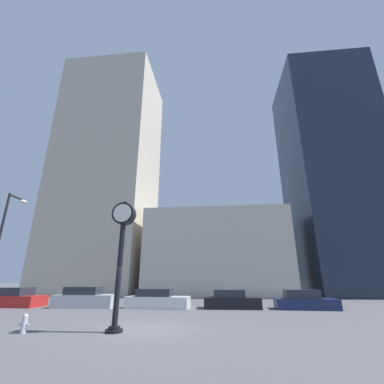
{
  "coord_description": "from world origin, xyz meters",
  "views": [
    {
      "loc": [
        3.36,
        -11.89,
        2.04
      ],
      "look_at": [
        0.9,
        10.8,
        9.73
      ],
      "focal_mm": 24.0,
      "sensor_mm": 36.0,
      "label": 1
    }
  ],
  "objects_px": {
    "car_navy": "(304,301)",
    "fire_hydrant_near": "(24,323)",
    "car_black": "(231,300)",
    "street_lamp_left": "(5,233)",
    "car_white": "(157,300)",
    "car_silver": "(86,298)",
    "street_clock": "(122,241)",
    "car_red": "(15,298)"
  },
  "relations": [
    {
      "from": "car_navy",
      "to": "fire_hydrant_near",
      "type": "distance_m",
      "value": 16.64
    },
    {
      "from": "car_black",
      "to": "fire_hydrant_near",
      "type": "bearing_deg",
      "value": -133.04
    },
    {
      "from": "car_black",
      "to": "car_navy",
      "type": "height_order",
      "value": "car_navy"
    },
    {
      "from": "car_black",
      "to": "street_lamp_left",
      "type": "distance_m",
      "value": 15.38
    },
    {
      "from": "car_white",
      "to": "street_lamp_left",
      "type": "xyz_separation_m",
      "value": [
        -8.22,
        -5.67,
        4.08
      ]
    },
    {
      "from": "car_silver",
      "to": "street_lamp_left",
      "type": "distance_m",
      "value": 7.35
    },
    {
      "from": "street_clock",
      "to": "fire_hydrant_near",
      "type": "bearing_deg",
      "value": -170.62
    },
    {
      "from": "car_silver",
      "to": "fire_hydrant_near",
      "type": "height_order",
      "value": "car_silver"
    },
    {
      "from": "car_red",
      "to": "street_lamp_left",
      "type": "height_order",
      "value": "street_lamp_left"
    },
    {
      "from": "car_red",
      "to": "car_navy",
      "type": "distance_m",
      "value": 21.5
    },
    {
      "from": "car_white",
      "to": "car_black",
      "type": "bearing_deg",
      "value": 5.14
    },
    {
      "from": "car_red",
      "to": "street_lamp_left",
      "type": "bearing_deg",
      "value": -60.76
    },
    {
      "from": "fire_hydrant_near",
      "to": "street_lamp_left",
      "type": "xyz_separation_m",
      "value": [
        -5.14,
        3.75,
        4.27
      ]
    },
    {
      "from": "car_navy",
      "to": "street_lamp_left",
      "type": "xyz_separation_m",
      "value": [
        -18.66,
        -5.95,
        4.09
      ]
    },
    {
      "from": "street_clock",
      "to": "car_red",
      "type": "xyz_separation_m",
      "value": [
        -11.44,
        8.58,
        -3.04
      ]
    },
    {
      "from": "car_red",
      "to": "car_silver",
      "type": "relative_size",
      "value": 0.92
    },
    {
      "from": "car_navy",
      "to": "fire_hydrant_near",
      "type": "relative_size",
      "value": 5.93
    },
    {
      "from": "street_clock",
      "to": "car_silver",
      "type": "height_order",
      "value": "street_clock"
    },
    {
      "from": "car_navy",
      "to": "street_lamp_left",
      "type": "bearing_deg",
      "value": -160.43
    },
    {
      "from": "street_clock",
      "to": "car_navy",
      "type": "height_order",
      "value": "street_clock"
    },
    {
      "from": "car_silver",
      "to": "car_white",
      "type": "xyz_separation_m",
      "value": [
        5.41,
        0.2,
        -0.06
      ]
    },
    {
      "from": "car_silver",
      "to": "fire_hydrant_near",
      "type": "xyz_separation_m",
      "value": [
        2.33,
        -9.22,
        -0.25
      ]
    },
    {
      "from": "street_lamp_left",
      "to": "car_red",
      "type": "bearing_deg",
      "value": 117.61
    },
    {
      "from": "street_clock",
      "to": "car_white",
      "type": "bearing_deg",
      "value": 92.52
    },
    {
      "from": "car_red",
      "to": "car_silver",
      "type": "distance_m",
      "value": 5.64
    },
    {
      "from": "car_black",
      "to": "car_navy",
      "type": "relative_size",
      "value": 0.97
    },
    {
      "from": "car_white",
      "to": "car_navy",
      "type": "xyz_separation_m",
      "value": [
        10.45,
        0.28,
        -0.01
      ]
    },
    {
      "from": "street_lamp_left",
      "to": "street_clock",
      "type": "bearing_deg",
      "value": -20.26
    },
    {
      "from": "car_black",
      "to": "fire_hydrant_near",
      "type": "xyz_separation_m",
      "value": [
        -8.44,
        -9.7,
        -0.18
      ]
    },
    {
      "from": "fire_hydrant_near",
      "to": "car_white",
      "type": "bearing_deg",
      "value": 71.9
    },
    {
      "from": "street_lamp_left",
      "to": "car_silver",
      "type": "bearing_deg",
      "value": 62.81
    },
    {
      "from": "car_red",
      "to": "fire_hydrant_near",
      "type": "height_order",
      "value": "car_red"
    },
    {
      "from": "car_red",
      "to": "fire_hydrant_near",
      "type": "distance_m",
      "value": 12.14
    },
    {
      "from": "car_silver",
      "to": "street_lamp_left",
      "type": "height_order",
      "value": "street_lamp_left"
    },
    {
      "from": "fire_hydrant_near",
      "to": "street_clock",
      "type": "bearing_deg",
      "value": 9.38
    },
    {
      "from": "car_silver",
      "to": "fire_hydrant_near",
      "type": "bearing_deg",
      "value": -78.3
    },
    {
      "from": "car_red",
      "to": "car_navy",
      "type": "relative_size",
      "value": 1.0
    },
    {
      "from": "car_black",
      "to": "street_lamp_left",
      "type": "relative_size",
      "value": 0.57
    },
    {
      "from": "street_clock",
      "to": "car_navy",
      "type": "xyz_separation_m",
      "value": [
        10.06,
        9.12,
        -3.08
      ]
    },
    {
      "from": "car_silver",
      "to": "car_black",
      "type": "distance_m",
      "value": 10.78
    },
    {
      "from": "car_red",
      "to": "car_black",
      "type": "xyz_separation_m",
      "value": [
        16.4,
        0.54,
        -0.04
      ]
    },
    {
      "from": "car_silver",
      "to": "car_white",
      "type": "height_order",
      "value": "car_silver"
    }
  ]
}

